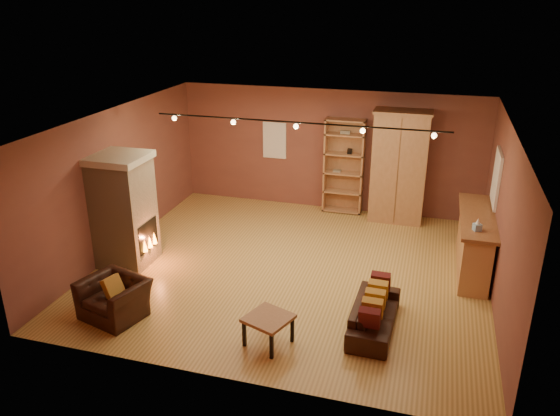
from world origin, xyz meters
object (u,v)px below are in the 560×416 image
(armoire, at_px, (399,167))
(bar_counter, at_px, (474,242))
(armchair, at_px, (114,292))
(fireplace, at_px, (124,210))
(bookcase, at_px, (344,165))
(loveseat, at_px, (375,309))
(coffee_table, at_px, (268,321))

(armoire, xyz_separation_m, bar_counter, (1.57, -2.03, -0.70))
(armchair, bearing_deg, bar_counter, 46.17)
(armoire, distance_m, armchair, 6.59)
(fireplace, xyz_separation_m, bookcase, (3.43, 3.73, 0.05))
(loveseat, bearing_deg, fireplace, 80.83)
(bookcase, bearing_deg, coffee_table, -91.17)
(bookcase, xyz_separation_m, armchair, (-2.67, -5.44, -0.69))
(fireplace, xyz_separation_m, bar_counter, (6.24, 1.50, -0.51))
(bookcase, relative_size, armchair, 2.01)
(bookcase, height_order, armchair, bookcase)
(fireplace, relative_size, armoire, 0.85)
(fireplace, height_order, bookcase, bookcase)
(bookcase, distance_m, armchair, 6.10)
(armoire, relative_size, bar_counter, 1.10)
(loveseat, distance_m, coffee_table, 1.65)
(bar_counter, distance_m, loveseat, 2.84)
(loveseat, bearing_deg, coffee_table, 121.94)
(loveseat, bearing_deg, bookcase, 17.51)
(bar_counter, height_order, coffee_table, bar_counter)
(armoire, bearing_deg, loveseat, -89.02)
(bookcase, xyz_separation_m, loveseat, (1.32, -4.64, -0.78))
(fireplace, bearing_deg, coffee_table, -27.70)
(armoire, distance_m, bar_counter, 2.66)
(bar_counter, relative_size, armchair, 2.08)
(armoire, height_order, loveseat, armoire)
(fireplace, height_order, armoire, armoire)
(bookcase, relative_size, loveseat, 1.39)
(armoire, distance_m, coffee_table, 5.51)
(armoire, bearing_deg, armchair, -126.69)
(fireplace, distance_m, loveseat, 4.89)
(loveseat, xyz_separation_m, coffee_table, (-1.43, -0.83, 0.06))
(bookcase, distance_m, coffee_table, 5.53)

